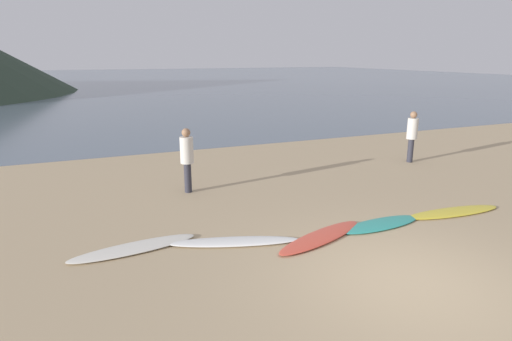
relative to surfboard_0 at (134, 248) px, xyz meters
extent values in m
cube|color=tan|center=(3.92, 6.97, -0.14)|extent=(120.00, 120.00, 0.20)
cube|color=slate|center=(3.92, 58.19, -0.04)|extent=(140.00, 100.00, 0.01)
ellipsoid|color=silver|center=(0.00, 0.00, 0.00)|extent=(2.46, 0.86, 0.08)
ellipsoid|color=white|center=(1.83, -0.47, 0.00)|extent=(2.56, 1.22, 0.08)
ellipsoid|color=#D84C38|center=(3.51, -0.93, 0.00)|extent=(2.43, 1.35, 0.08)
ellipsoid|color=teal|center=(5.03, -0.83, -0.01)|extent=(2.10, 0.75, 0.06)
ellipsoid|color=yellow|center=(7.08, -0.88, -0.01)|extent=(2.55, 0.73, 0.06)
cylinder|color=#2D2D38|center=(9.65, 3.44, 0.36)|extent=(0.19, 0.19, 0.80)
cylinder|color=beige|center=(9.65, 3.44, 1.12)|extent=(0.35, 0.35, 0.70)
sphere|color=#936B4C|center=(9.65, 3.44, 1.58)|extent=(0.23, 0.23, 0.23)
cylinder|color=#2D2D38|center=(1.84, 3.09, 0.36)|extent=(0.19, 0.19, 0.80)
cylinder|color=beige|center=(1.84, 3.09, 1.11)|extent=(0.35, 0.35, 0.69)
sphere|color=#936B4C|center=(1.84, 3.09, 1.57)|extent=(0.23, 0.23, 0.23)
camera|label=1|loc=(-0.82, -7.80, 3.51)|focal=30.52mm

